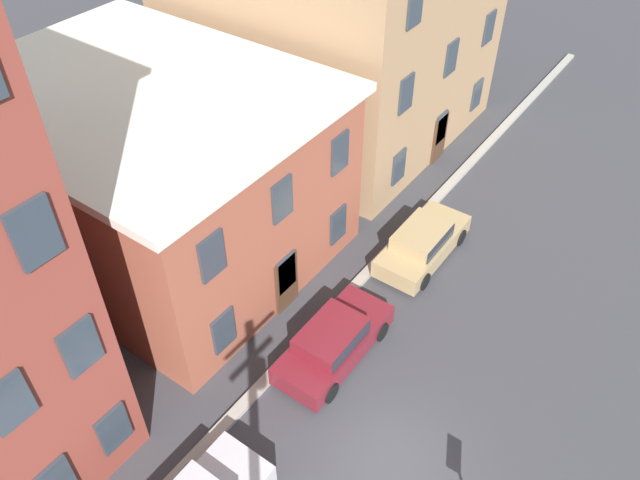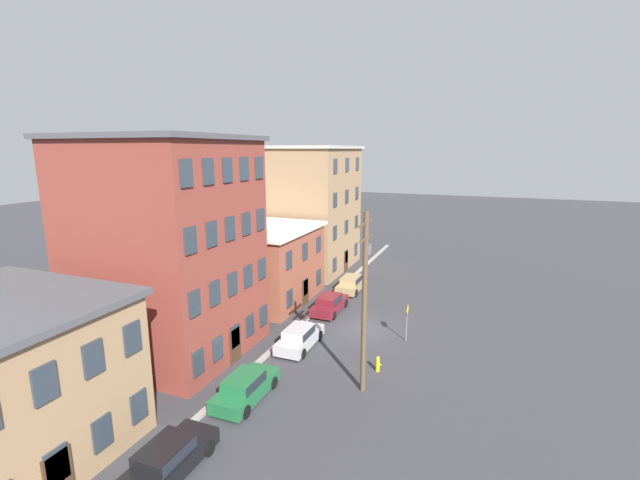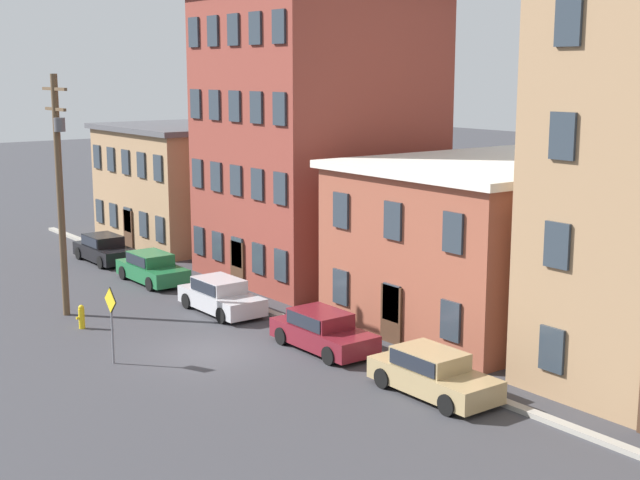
# 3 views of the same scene
# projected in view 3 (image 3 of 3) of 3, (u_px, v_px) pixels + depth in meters

# --- Properties ---
(ground_plane) EXTENTS (200.00, 200.00, 0.00)m
(ground_plane) POSITION_uv_depth(u_px,v_px,m) (212.00, 352.00, 32.28)
(ground_plane) COLOR #38383D
(kerb_strip) EXTENTS (56.00, 0.36, 0.16)m
(kerb_strip) POSITION_uv_depth(u_px,v_px,m) (311.00, 328.00, 34.92)
(kerb_strip) COLOR #9E998E
(kerb_strip) RESTS_ON ground_plane
(apartment_corner) EXTENTS (10.45, 9.77, 6.90)m
(apartment_corner) POSITION_uv_depth(u_px,v_px,m) (199.00, 182.00, 53.28)
(apartment_corner) COLOR #9E7A56
(apartment_corner) RESTS_ON ground_plane
(apartment_midblock) EXTENTS (9.48, 9.89, 13.82)m
(apartment_midblock) POSITION_uv_depth(u_px,v_px,m) (318.00, 135.00, 43.39)
(apartment_midblock) COLOR brown
(apartment_midblock) RESTS_ON ground_plane
(apartment_far) EXTENTS (9.67, 12.44, 6.49)m
(apartment_far) POSITION_uv_depth(u_px,v_px,m) (503.00, 239.00, 36.32)
(apartment_far) COLOR brown
(apartment_far) RESTS_ON ground_plane
(car_black) EXTENTS (4.40, 1.92, 1.43)m
(car_black) POSITION_uv_depth(u_px,v_px,m) (104.00, 248.00, 47.35)
(car_black) COLOR black
(car_black) RESTS_ON ground_plane
(car_green) EXTENTS (4.40, 1.92, 1.43)m
(car_green) POSITION_uv_depth(u_px,v_px,m) (152.00, 267.00, 42.76)
(car_green) COLOR #1E6638
(car_green) RESTS_ON ground_plane
(car_silver) EXTENTS (4.40, 1.92, 1.43)m
(car_silver) POSITION_uv_depth(u_px,v_px,m) (221.00, 295.00, 37.48)
(car_silver) COLOR #B7B7BC
(car_silver) RESTS_ON ground_plane
(car_maroon) EXTENTS (4.40, 1.92, 1.43)m
(car_maroon) POSITION_uv_depth(u_px,v_px,m) (322.00, 330.00, 32.44)
(car_maroon) COLOR maroon
(car_maroon) RESTS_ON ground_plane
(car_tan) EXTENTS (4.40, 1.92, 1.43)m
(car_tan) POSITION_uv_depth(u_px,v_px,m) (432.00, 372.00, 27.91)
(car_tan) COLOR tan
(car_tan) RESTS_ON ground_plane
(caution_sign) EXTENTS (0.95, 0.08, 2.75)m
(caution_sign) POSITION_uv_depth(u_px,v_px,m) (111.00, 313.00, 30.66)
(caution_sign) COLOR slate
(caution_sign) RESTS_ON ground_plane
(utility_pole) EXTENTS (2.40, 0.44, 9.92)m
(utility_pole) POSITION_uv_depth(u_px,v_px,m) (60.00, 183.00, 36.11)
(utility_pole) COLOR brown
(utility_pole) RESTS_ON ground_plane
(fire_hydrant) EXTENTS (0.24, 0.34, 0.96)m
(fire_hydrant) POSITION_uv_depth(u_px,v_px,m) (82.00, 317.00, 35.13)
(fire_hydrant) COLOR yellow
(fire_hydrant) RESTS_ON ground_plane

